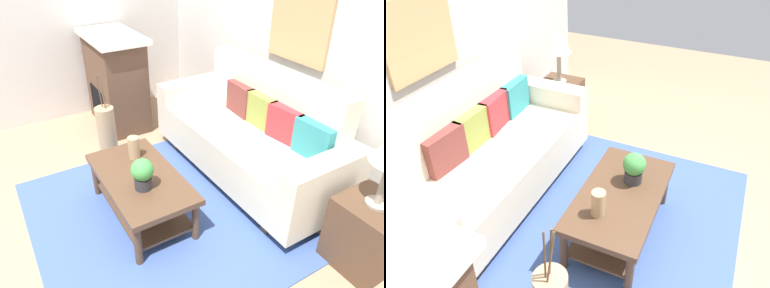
# 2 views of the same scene
# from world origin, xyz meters

# --- Properties ---
(ground_plane) EXTENTS (8.89, 8.89, 0.00)m
(ground_plane) POSITION_xyz_m (0.00, 0.00, 0.00)
(ground_plane) COLOR #9E7F60
(wall_back) EXTENTS (4.89, 0.10, 2.70)m
(wall_back) POSITION_xyz_m (0.00, 2.12, 1.35)
(wall_back) COLOR silver
(wall_back) RESTS_ON ground_plane
(area_rug) EXTENTS (2.28, 2.07, 0.01)m
(area_rug) POSITION_xyz_m (0.00, 0.50, 0.01)
(area_rug) COLOR #3D5693
(area_rug) RESTS_ON ground_plane
(couch) EXTENTS (2.15, 0.84, 1.08)m
(couch) POSITION_xyz_m (-0.14, 1.59, 0.43)
(couch) COLOR beige
(couch) RESTS_ON ground_plane
(throw_pillow_maroon) EXTENTS (0.37, 0.15, 0.32)m
(throw_pillow_maroon) POSITION_xyz_m (-0.48, 1.71, 0.68)
(throw_pillow_maroon) COLOR brown
(throw_pillow_maroon) RESTS_ON couch
(throw_pillow_olive) EXTENTS (0.36, 0.12, 0.32)m
(throw_pillow_olive) POSITION_xyz_m (-0.14, 1.71, 0.68)
(throw_pillow_olive) COLOR olive
(throw_pillow_olive) RESTS_ON couch
(throw_pillow_crimson) EXTENTS (0.37, 0.16, 0.32)m
(throw_pillow_crimson) POSITION_xyz_m (0.19, 1.71, 0.68)
(throw_pillow_crimson) COLOR red
(throw_pillow_crimson) RESTS_ON couch
(throw_pillow_teal) EXTENTS (0.37, 0.14, 0.32)m
(throw_pillow_teal) POSITION_xyz_m (0.52, 1.71, 0.68)
(throw_pillow_teal) COLOR teal
(throw_pillow_teal) RESTS_ON couch
(coffee_table) EXTENTS (1.10, 0.60, 0.43)m
(coffee_table) POSITION_xyz_m (-0.10, 0.39, 0.31)
(coffee_table) COLOR #513826
(coffee_table) RESTS_ON ground_plane
(tabletop_vase) EXTENTS (0.10, 0.10, 0.20)m
(tabletop_vase) POSITION_xyz_m (-0.38, 0.46, 0.53)
(tabletop_vase) COLOR tan
(tabletop_vase) RESTS_ON coffee_table
(potted_plant_tabletop) EXTENTS (0.18, 0.18, 0.26)m
(potted_plant_tabletop) POSITION_xyz_m (0.07, 0.35, 0.57)
(potted_plant_tabletop) COLOR #2D2D33
(potted_plant_tabletop) RESTS_ON coffee_table
(side_table) EXTENTS (0.44, 0.44, 0.56)m
(side_table) POSITION_xyz_m (1.23, 1.59, 0.28)
(side_table) COLOR #513826
(side_table) RESTS_ON ground_plane
(table_lamp) EXTENTS (0.28, 0.28, 0.57)m
(table_lamp) POSITION_xyz_m (1.23, 1.59, 0.99)
(table_lamp) COLOR gray
(table_lamp) RESTS_ON side_table
(floor_vase_branch_a) EXTENTS (0.01, 0.04, 0.36)m
(floor_vase_branch_a) POSITION_xyz_m (-1.09, 0.45, 0.80)
(floor_vase_branch_a) COLOR brown
(floor_vase_branch_a) RESTS_ON floor_vase
(floor_vase_branch_b) EXTENTS (0.01, 0.02, 0.36)m
(floor_vase_branch_b) POSITION_xyz_m (-1.12, 0.47, 0.80)
(floor_vase_branch_b) COLOR brown
(floor_vase_branch_b) RESTS_ON floor_vase
(floor_vase_branch_c) EXTENTS (0.05, 0.05, 0.36)m
(floor_vase_branch_c) POSITION_xyz_m (-1.12, 0.43, 0.80)
(floor_vase_branch_c) COLOR brown
(floor_vase_branch_c) RESTS_ON floor_vase
(framed_painting) EXTENTS (0.70, 0.03, 0.61)m
(framed_painting) POSITION_xyz_m (-0.14, 2.05, 1.43)
(framed_painting) COLOR tan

